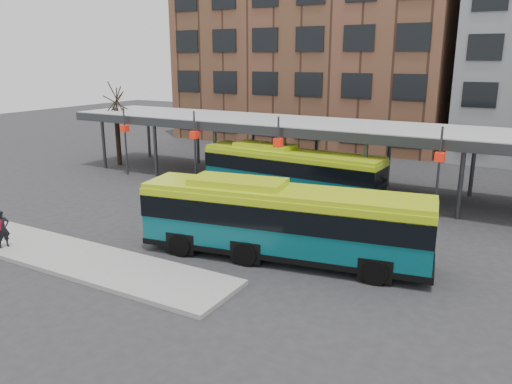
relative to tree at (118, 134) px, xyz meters
The scene contains 8 objects.
ground 21.77m from the tree, 33.69° to the right, with size 120.00×120.00×0.00m, color #28282B.
boarding_island 19.67m from the tree, 50.19° to the right, with size 14.00×3.00×0.18m, color gray.
canopy 18.03m from the tree, ahead, with size 40.00×6.53×4.80m.
tree is the anchor object (origin of this frame).
building_brick 23.18m from the tree, 68.20° to the left, with size 26.00×14.00×22.00m, color brown.
bus_front 22.19m from the tree, 28.78° to the right, with size 12.03×4.39×3.25m.
bus_rear 15.70m from the tree, ahead, with size 11.13×2.91×3.04m.
pedestrian 18.08m from the tree, 61.21° to the right, with size 0.52×0.68×1.63m.
Camera 1 is at (10.00, -15.99, 8.05)m, focal length 35.00 mm.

